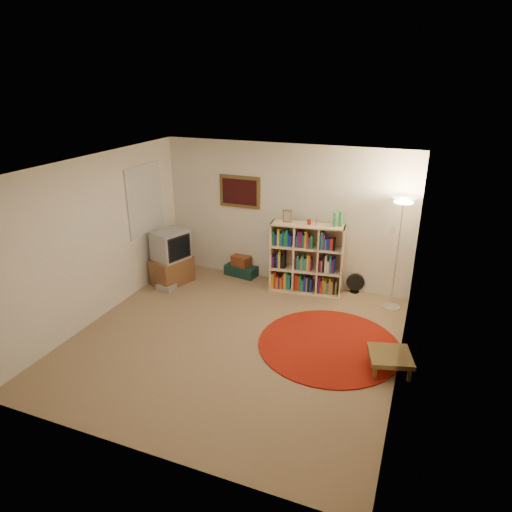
# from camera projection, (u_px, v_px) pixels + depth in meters

# --- Properties ---
(room) EXTENTS (4.54, 4.54, 2.54)m
(room) POSITION_uv_depth(u_px,v_px,m) (231.00, 258.00, 6.16)
(room) COLOR #907554
(room) RESTS_ON ground
(bookshelf) EXTENTS (1.27, 0.50, 1.49)m
(bookshelf) POSITION_uv_depth(u_px,v_px,m) (305.00, 259.00, 7.85)
(bookshelf) COLOR #FFDCAA
(bookshelf) RESTS_ON ground
(floor_lamp) EXTENTS (0.38, 0.38, 1.85)m
(floor_lamp) POSITION_uv_depth(u_px,v_px,m) (402.00, 218.00, 6.92)
(floor_lamp) COLOR white
(floor_lamp) RESTS_ON ground
(floor_fan) EXTENTS (0.31, 0.20, 0.35)m
(floor_fan) POSITION_uv_depth(u_px,v_px,m) (355.00, 283.00, 7.94)
(floor_fan) COLOR black
(floor_fan) RESTS_ON ground
(tv_stand) EXTENTS (0.67, 0.80, 0.99)m
(tv_stand) POSITION_uv_depth(u_px,v_px,m) (172.00, 258.00, 8.21)
(tv_stand) COLOR brown
(tv_stand) RESTS_ON ground
(dvd_box) EXTENTS (0.31, 0.27, 0.10)m
(dvd_box) POSITION_uv_depth(u_px,v_px,m) (166.00, 287.00, 8.11)
(dvd_box) COLOR #A2A2A6
(dvd_box) RESTS_ON ground
(suitcase) EXTENTS (0.65, 0.47, 0.19)m
(suitcase) POSITION_uv_depth(u_px,v_px,m) (242.00, 270.00, 8.69)
(suitcase) COLOR #12312B
(suitcase) RESTS_ON ground
(wicker_basket) EXTENTS (0.39, 0.32, 0.19)m
(wicker_basket) POSITION_uv_depth(u_px,v_px,m) (241.00, 261.00, 8.60)
(wicker_basket) COLOR brown
(wicker_basket) RESTS_ON suitcase
(duffel_bag) EXTENTS (0.37, 0.33, 0.23)m
(duffel_bag) POSITION_uv_depth(u_px,v_px,m) (284.00, 273.00, 8.51)
(duffel_bag) COLOR black
(duffel_bag) RESTS_ON ground
(paper_towel) EXTENTS (0.14, 0.14, 0.24)m
(paper_towel) POSITION_uv_depth(u_px,v_px,m) (273.00, 280.00, 8.20)
(paper_towel) COLOR silver
(paper_towel) RESTS_ON ground
(red_rug) EXTENTS (2.00, 2.00, 0.02)m
(red_rug) POSITION_uv_depth(u_px,v_px,m) (329.00, 345.00, 6.44)
(red_rug) COLOR maroon
(red_rug) RESTS_ON ground
(side_table) EXTENTS (0.65, 0.65, 0.24)m
(side_table) POSITION_uv_depth(u_px,v_px,m) (390.00, 357.00, 5.84)
(side_table) COLOR brown
(side_table) RESTS_ON ground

